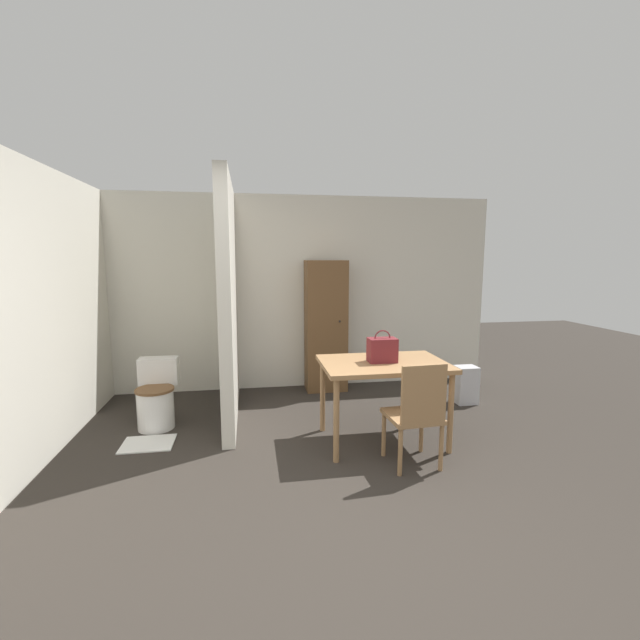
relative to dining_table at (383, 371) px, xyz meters
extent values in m
plane|color=#2D2823|center=(-0.68, -1.37, -0.68)|extent=(16.00, 16.00, 0.00)
cube|color=beige|center=(-0.68, 1.93, 0.57)|extent=(5.44, 0.12, 2.50)
cube|color=beige|center=(-2.96, 0.25, 0.57)|extent=(0.12, 4.24, 2.50)
cube|color=beige|center=(-1.42, 0.96, 0.57)|extent=(0.12, 1.82, 2.50)
cube|color=#997047|center=(0.00, 0.00, 0.06)|extent=(1.14, 0.79, 0.04)
cylinder|color=#997047|center=(-0.51, -0.33, -0.32)|extent=(0.05, 0.05, 0.72)
cylinder|color=#997047|center=(0.51, -0.33, -0.32)|extent=(0.05, 0.05, 0.72)
cylinder|color=#997047|center=(-0.51, 0.33, -0.32)|extent=(0.05, 0.05, 0.72)
cylinder|color=#997047|center=(0.51, 0.33, -0.32)|extent=(0.05, 0.05, 0.72)
cube|color=#997047|center=(0.11, -0.46, -0.27)|extent=(0.44, 0.44, 0.04)
cube|color=#997047|center=(0.12, -0.65, -0.02)|extent=(0.37, 0.05, 0.47)
cylinder|color=#997047|center=(-0.08, -0.29, -0.48)|extent=(0.04, 0.04, 0.39)
cylinder|color=#997047|center=(0.27, -0.27, -0.48)|extent=(0.04, 0.04, 0.39)
cylinder|color=#997047|center=(-0.06, -0.64, -0.48)|extent=(0.04, 0.04, 0.39)
cylinder|color=#997047|center=(0.29, -0.62, -0.48)|extent=(0.04, 0.04, 0.39)
cylinder|color=white|center=(-2.16, 0.68, -0.49)|extent=(0.36, 0.36, 0.39)
cylinder|color=brown|center=(-2.16, 0.68, -0.28)|extent=(0.38, 0.38, 0.02)
cube|color=white|center=(-2.16, 0.92, -0.15)|extent=(0.39, 0.18, 0.28)
cube|color=maroon|center=(-0.02, 0.00, 0.19)|extent=(0.26, 0.16, 0.22)
torus|color=maroon|center=(-0.02, 0.00, 0.30)|extent=(0.15, 0.01, 0.15)
cube|color=brown|center=(-0.24, 1.67, 0.16)|extent=(0.52, 0.35, 1.68)
sphere|color=black|center=(-0.09, 1.48, 0.24)|extent=(0.02, 0.02, 0.02)
cube|color=silver|center=(-2.16, 0.29, -0.67)|extent=(0.46, 0.36, 0.01)
cube|color=#BCBCC1|center=(1.30, 0.86, -0.46)|extent=(0.25, 0.20, 0.44)
camera|label=1|loc=(-1.21, -3.67, 1.03)|focal=24.00mm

